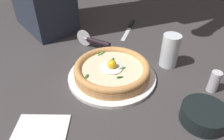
{
  "coord_description": "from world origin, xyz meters",
  "views": [
    {
      "loc": [
        0.56,
        -0.23,
        0.45
      ],
      "look_at": [
        0.04,
        -0.02,
        0.03
      ],
      "focal_mm": 33.03,
      "sensor_mm": 36.0,
      "label": 1
    }
  ],
  "objects": [
    {
      "name": "pizza",
      "position": [
        0.04,
        -0.02,
        0.03
      ],
      "size": [
        0.26,
        0.26,
        0.06
      ],
      "color": "tan",
      "rests_on": "pizza_plate"
    },
    {
      "name": "pizza_cutter",
      "position": [
        -0.17,
        -0.01,
        0.04
      ],
      "size": [
        0.14,
        0.11,
        0.07
      ],
      "color": "silver",
      "rests_on": "ground"
    },
    {
      "name": "pepper_shaker",
      "position": [
        0.22,
        0.26,
        0.04
      ],
      "size": [
        0.03,
        0.03,
        0.07
      ],
      "primitive_type": "cylinder",
      "color": "silver",
      "rests_on": "ground"
    },
    {
      "name": "side_bowl",
      "position": [
        0.31,
        0.14,
        0.02
      ],
      "size": [
        0.12,
        0.12,
        0.04
      ],
      "primitive_type": "cylinder",
      "color": "black",
      "rests_on": "ground"
    },
    {
      "name": "ground_plane",
      "position": [
        0.0,
        0.0,
        -0.01
      ],
      "size": [
        2.4,
        2.4,
        0.03
      ],
      "primitive_type": "cube",
      "color": "#3B3738",
      "rests_on": "ground"
    },
    {
      "name": "drinking_glass",
      "position": [
        0.05,
        0.21,
        0.05
      ],
      "size": [
        0.06,
        0.06,
        0.12
      ],
      "color": "silver",
      "rests_on": "ground"
    },
    {
      "name": "table_knife",
      "position": [
        -0.31,
        0.23,
        0.0
      ],
      "size": [
        0.19,
        0.16,
        0.01
      ],
      "color": "silver",
      "rests_on": "ground"
    },
    {
      "name": "folded_napkin",
      "position": [
        0.17,
        -0.27,
        0.0
      ],
      "size": [
        0.14,
        0.16,
        0.01
      ],
      "primitive_type": "cube",
      "rotation": [
        0.0,
        0.0,
        1.16
      ],
      "color": "white",
      "rests_on": "ground"
    },
    {
      "name": "pizza_plate",
      "position": [
        0.04,
        -0.02,
        0.01
      ],
      "size": [
        0.3,
        0.3,
        0.01
      ],
      "primitive_type": "cylinder",
      "color": "white",
      "rests_on": "ground"
    }
  ]
}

